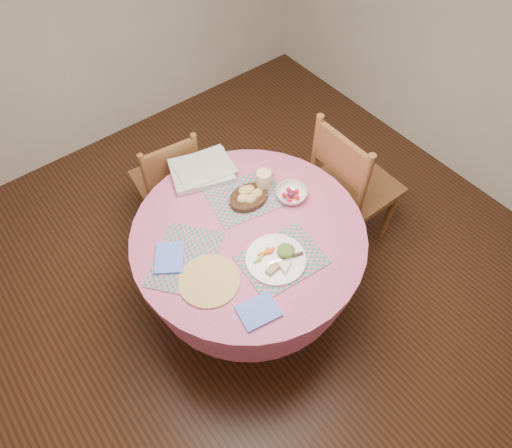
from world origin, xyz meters
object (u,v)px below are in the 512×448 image
(chair_back, at_px, (169,180))
(latte_mug, at_px, (264,181))
(dining_table, at_px, (249,253))
(bread_bowl, at_px, (249,196))
(fruit_bowl, at_px, (291,194))
(dinner_plate, at_px, (278,258))
(chair_right, at_px, (350,185))
(wicker_trivet, at_px, (209,281))

(chair_back, relative_size, latte_mug, 7.03)
(dining_table, xyz_separation_m, chair_back, (-0.02, 0.83, -0.10))
(chair_back, bearing_deg, bread_bowl, 110.98)
(bread_bowl, height_order, latte_mug, latte_mug)
(fruit_bowl, bearing_deg, dining_table, -172.61)
(dinner_plate, bearing_deg, chair_right, 17.07)
(latte_mug, bearing_deg, dining_table, -143.62)
(wicker_trivet, bearing_deg, dinner_plate, -18.66)
(dining_table, relative_size, latte_mug, 9.99)
(dining_table, xyz_separation_m, bread_bowl, (0.13, 0.17, 0.23))
(fruit_bowl, bearing_deg, bread_bowl, 146.71)
(wicker_trivet, relative_size, dinner_plate, 0.99)
(wicker_trivet, height_order, bread_bowl, bread_bowl)
(latte_mug, xyz_separation_m, fruit_bowl, (0.08, -0.14, -0.04))
(chair_back, distance_m, fruit_bowl, 0.92)
(dining_table, bearing_deg, dinner_plate, -88.48)
(dining_table, height_order, latte_mug, latte_mug)
(dining_table, distance_m, bread_bowl, 0.32)
(latte_mug, relative_size, fruit_bowl, 0.69)
(wicker_trivet, height_order, fruit_bowl, fruit_bowl)
(latte_mug, bearing_deg, bread_bowl, -173.02)
(dinner_plate, height_order, latte_mug, latte_mug)
(wicker_trivet, height_order, dinner_plate, dinner_plate)
(chair_back, xyz_separation_m, dinner_plate, (0.03, -1.06, 0.32))
(chair_back, bearing_deg, wicker_trivet, 79.54)
(chair_right, xyz_separation_m, wicker_trivet, (-1.15, -0.14, 0.22))
(dinner_plate, bearing_deg, bread_bowl, 72.13)
(dining_table, height_order, wicker_trivet, wicker_trivet)
(chair_right, bearing_deg, dining_table, 92.11)
(chair_right, bearing_deg, fruit_bowl, 88.13)
(dinner_plate, bearing_deg, fruit_bowl, 39.88)
(chair_back, height_order, fruit_bowl, chair_back)
(chair_right, distance_m, wicker_trivet, 1.18)
(chair_right, relative_size, fruit_bowl, 5.78)
(dining_table, bearing_deg, fruit_bowl, 7.39)
(dinner_plate, xyz_separation_m, fruit_bowl, (0.32, 0.27, 0.01))
(dining_table, relative_size, chair_right, 1.20)
(wicker_trivet, height_order, latte_mug, latte_mug)
(chair_right, distance_m, latte_mug, 0.65)
(bread_bowl, bearing_deg, chair_back, 103.62)
(wicker_trivet, distance_m, latte_mug, 0.66)
(chair_right, height_order, fruit_bowl, chair_right)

